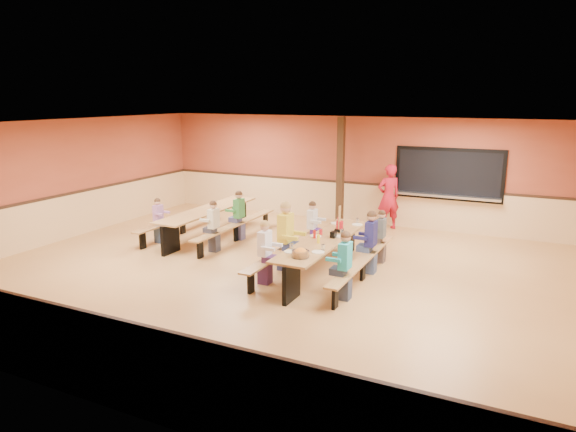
% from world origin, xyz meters
% --- Properties ---
extents(ground, '(12.00, 12.00, 0.00)m').
position_xyz_m(ground, '(0.00, 0.00, 0.00)').
color(ground, '#A3713E').
rests_on(ground, ground).
extents(room_envelope, '(12.04, 10.04, 3.02)m').
position_xyz_m(room_envelope, '(0.00, 0.00, 0.69)').
color(room_envelope, '#97432C').
rests_on(room_envelope, ground).
extents(kitchen_pass_through, '(2.78, 0.28, 1.38)m').
position_xyz_m(kitchen_pass_through, '(2.60, 4.96, 1.49)').
color(kitchen_pass_through, black).
rests_on(kitchen_pass_through, ground).
extents(structural_post, '(0.18, 0.18, 3.00)m').
position_xyz_m(structural_post, '(-0.20, 4.40, 1.50)').
color(structural_post, black).
rests_on(structural_post, ground).
extents(cafeteria_table_main, '(1.91, 3.70, 0.74)m').
position_xyz_m(cafeteria_table_main, '(0.93, 0.40, 0.53)').
color(cafeteria_table_main, olive).
rests_on(cafeteria_table_main, ground).
extents(cafeteria_table_second, '(1.91, 3.70, 0.74)m').
position_xyz_m(cafeteria_table_second, '(-2.78, 1.73, 0.53)').
color(cafeteria_table_second, olive).
rests_on(cafeteria_table_second, ground).
extents(seated_child_white_left, '(0.38, 0.31, 1.23)m').
position_xyz_m(seated_child_white_left, '(0.10, -0.60, 0.62)').
color(seated_child_white_left, white).
rests_on(seated_child_white_left, ground).
extents(seated_adult_yellow, '(0.48, 0.39, 1.43)m').
position_xyz_m(seated_adult_yellow, '(0.10, 0.31, 0.71)').
color(seated_adult_yellow, yellow).
rests_on(seated_adult_yellow, ground).
extents(seated_child_grey_left, '(0.35, 0.29, 1.18)m').
position_xyz_m(seated_child_grey_left, '(0.10, 1.72, 0.59)').
color(seated_child_grey_left, silver).
rests_on(seated_child_grey_left, ground).
extents(seated_child_teal_right, '(0.38, 0.31, 1.24)m').
position_xyz_m(seated_child_teal_right, '(1.75, -0.69, 0.62)').
color(seated_child_teal_right, teal).
rests_on(seated_child_teal_right, ground).
extents(seated_child_navy_right, '(0.40, 0.33, 1.28)m').
position_xyz_m(seated_child_navy_right, '(1.75, 0.88, 0.64)').
color(seated_child_navy_right, '#1A194E').
rests_on(seated_child_navy_right, ground).
extents(seated_child_char_right, '(0.34, 0.28, 1.14)m').
position_xyz_m(seated_child_char_right, '(1.75, 1.65, 0.57)').
color(seated_child_char_right, '#44494D').
rests_on(seated_child_char_right, ground).
extents(seated_child_purple_sec, '(0.32, 0.26, 1.10)m').
position_xyz_m(seated_child_purple_sec, '(-3.61, 0.79, 0.55)').
color(seated_child_purple_sec, '#9F68A0').
rests_on(seated_child_purple_sec, ground).
extents(seated_child_green_sec, '(0.38, 0.31, 1.23)m').
position_xyz_m(seated_child_green_sec, '(-1.96, 1.89, 0.62)').
color(seated_child_green_sec, '#347F3C').
rests_on(seated_child_green_sec, ground).
extents(seated_child_tan_sec, '(0.36, 0.29, 1.19)m').
position_xyz_m(seated_child_tan_sec, '(-1.96, 0.75, 0.59)').
color(seated_child_tan_sec, beige).
rests_on(seated_child_tan_sec, ground).
extents(standing_woman, '(0.76, 0.75, 1.78)m').
position_xyz_m(standing_woman, '(1.14, 4.55, 0.89)').
color(standing_woman, '#B21426').
rests_on(standing_woman, ground).
extents(punch_pitcher, '(0.16, 0.16, 0.22)m').
position_xyz_m(punch_pitcher, '(0.99, 1.11, 0.85)').
color(punch_pitcher, red).
rests_on(punch_pitcher, cafeteria_table_main).
extents(chip_bowl, '(0.32, 0.32, 0.15)m').
position_xyz_m(chip_bowl, '(0.99, -0.90, 0.81)').
color(chip_bowl, orange).
rests_on(chip_bowl, cafeteria_table_main).
extents(napkin_dispenser, '(0.10, 0.14, 0.13)m').
position_xyz_m(napkin_dispenser, '(1.06, 0.57, 0.80)').
color(napkin_dispenser, black).
rests_on(napkin_dispenser, cafeteria_table_main).
extents(condiment_mustard, '(0.06, 0.06, 0.17)m').
position_xyz_m(condiment_mustard, '(0.93, 0.07, 0.82)').
color(condiment_mustard, yellow).
rests_on(condiment_mustard, cafeteria_table_main).
extents(condiment_ketchup, '(0.06, 0.06, 0.17)m').
position_xyz_m(condiment_ketchup, '(0.73, 0.36, 0.82)').
color(condiment_ketchup, '#B2140F').
rests_on(condiment_ketchup, cafeteria_table_main).
extents(table_paddle, '(0.16, 0.16, 0.56)m').
position_xyz_m(table_paddle, '(1.00, 1.07, 0.88)').
color(table_paddle, black).
rests_on(table_paddle, cafeteria_table_main).
extents(place_settings, '(0.65, 3.30, 0.11)m').
position_xyz_m(place_settings, '(0.93, 0.40, 0.80)').
color(place_settings, beige).
rests_on(place_settings, cafeteria_table_main).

